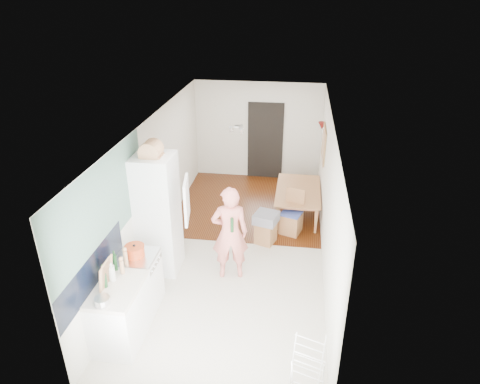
% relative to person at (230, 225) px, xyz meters
% --- Properties ---
extents(room_shell, '(3.20, 7.00, 2.50)m').
position_rel_person_xyz_m(room_shell, '(0.01, 0.85, 0.24)').
color(room_shell, silver).
rests_on(room_shell, ground).
extents(floor, '(3.20, 7.00, 0.01)m').
position_rel_person_xyz_m(floor, '(0.01, 0.85, -1.01)').
color(floor, beige).
rests_on(floor, ground).
extents(wood_floor_overlay, '(3.20, 3.30, 0.01)m').
position_rel_person_xyz_m(wood_floor_overlay, '(0.01, 2.70, -1.00)').
color(wood_floor_overlay, '#542E11').
rests_on(wood_floor_overlay, room_shell).
extents(sage_wall_panel, '(0.02, 3.00, 1.30)m').
position_rel_person_xyz_m(sage_wall_panel, '(-1.58, -1.15, 0.84)').
color(sage_wall_panel, slate).
rests_on(sage_wall_panel, room_shell).
extents(tile_splashback, '(0.02, 1.90, 0.50)m').
position_rel_person_xyz_m(tile_splashback, '(-1.57, -1.70, 0.14)').
color(tile_splashback, black).
rests_on(tile_splashback, room_shell).
extents(doorway_recess, '(0.90, 0.04, 2.00)m').
position_rel_person_xyz_m(doorway_recess, '(0.21, 4.33, -0.01)').
color(doorway_recess, black).
rests_on(doorway_recess, room_shell).
extents(base_cabinet, '(0.60, 0.90, 0.86)m').
position_rel_person_xyz_m(base_cabinet, '(-1.29, -1.70, -0.58)').
color(base_cabinet, white).
rests_on(base_cabinet, room_shell).
extents(worktop, '(0.62, 0.92, 0.06)m').
position_rel_person_xyz_m(worktop, '(-1.29, -1.70, -0.12)').
color(worktop, silver).
rests_on(worktop, room_shell).
extents(range_cooker, '(0.60, 0.60, 0.88)m').
position_rel_person_xyz_m(range_cooker, '(-1.29, -0.95, -0.57)').
color(range_cooker, white).
rests_on(range_cooker, room_shell).
extents(cooker_top, '(0.60, 0.60, 0.04)m').
position_rel_person_xyz_m(cooker_top, '(-1.29, -0.95, -0.11)').
color(cooker_top, silver).
rests_on(cooker_top, room_shell).
extents(fridge_housing, '(0.66, 0.66, 2.15)m').
position_rel_person_xyz_m(fridge_housing, '(-1.26, 0.07, 0.07)').
color(fridge_housing, white).
rests_on(fridge_housing, room_shell).
extents(fridge_door, '(0.14, 0.56, 0.70)m').
position_rel_person_xyz_m(fridge_door, '(-0.65, -0.23, 0.54)').
color(fridge_door, white).
rests_on(fridge_door, room_shell).
extents(fridge_interior, '(0.02, 0.52, 0.66)m').
position_rel_person_xyz_m(fridge_interior, '(-0.95, 0.07, 0.54)').
color(fridge_interior, white).
rests_on(fridge_interior, room_shell).
extents(pinboard, '(0.03, 0.90, 0.70)m').
position_rel_person_xyz_m(pinboard, '(1.59, 2.75, 0.54)').
color(pinboard, tan).
rests_on(pinboard, room_shell).
extents(pinboard_frame, '(0.00, 0.94, 0.74)m').
position_rel_person_xyz_m(pinboard_frame, '(1.58, 2.75, 0.54)').
color(pinboard_frame, '#9F5C39').
rests_on(pinboard_frame, room_shell).
extents(wall_sconce, '(0.18, 0.18, 0.16)m').
position_rel_person_xyz_m(wall_sconce, '(1.55, 3.40, 0.74)').
color(wall_sconce, maroon).
rests_on(wall_sconce, room_shell).
extents(person, '(0.81, 0.61, 2.01)m').
position_rel_person_xyz_m(person, '(0.00, 0.00, 0.00)').
color(person, '#E1786C').
rests_on(person, floor).
extents(dining_table, '(0.81, 1.45, 0.51)m').
position_rel_person_xyz_m(dining_table, '(1.15, 2.39, -0.75)').
color(dining_table, '#9F5C39').
rests_on(dining_table, floor).
extents(dining_chair, '(0.49, 0.49, 0.93)m').
position_rel_person_xyz_m(dining_chair, '(1.00, 1.58, -0.54)').
color(dining_chair, '#9F5C39').
rests_on(dining_chair, floor).
extents(stool, '(0.45, 0.45, 0.46)m').
position_rel_person_xyz_m(stool, '(0.52, 1.15, -0.78)').
color(stool, '#9F5C39').
rests_on(stool, floor).
extents(grey_drape, '(0.53, 0.53, 0.19)m').
position_rel_person_xyz_m(grey_drape, '(0.52, 1.13, -0.45)').
color(grey_drape, slate).
rests_on(grey_drape, stool).
extents(drying_rack, '(0.47, 0.45, 0.74)m').
position_rel_person_xyz_m(drying_rack, '(1.32, -2.23, -0.63)').
color(drying_rack, white).
rests_on(drying_rack, floor).
extents(bread_bin, '(0.38, 0.37, 0.18)m').
position_rel_person_xyz_m(bread_bin, '(-1.26, 0.05, 1.23)').
color(bread_bin, tan).
rests_on(bread_bin, fridge_housing).
extents(red_casserole, '(0.31, 0.31, 0.18)m').
position_rel_person_xyz_m(red_casserole, '(-1.29, -0.95, 0.00)').
color(red_casserole, '#C43E18').
rests_on(red_casserole, cooker_top).
extents(steel_pan, '(0.21, 0.21, 0.10)m').
position_rel_person_xyz_m(steel_pan, '(-1.32, -2.05, -0.04)').
color(steel_pan, silver).
rests_on(steel_pan, worktop).
extents(held_bottle, '(0.05, 0.05, 0.25)m').
position_rel_person_xyz_m(held_bottle, '(0.07, -0.17, 0.11)').
color(held_bottle, '#163C1A').
rests_on(held_bottle, person).
extents(bottle_a, '(0.07, 0.07, 0.29)m').
position_rel_person_xyz_m(bottle_a, '(-1.43, -1.71, 0.06)').
color(bottle_a, '#163C1A').
rests_on(bottle_a, worktop).
extents(bottle_b, '(0.07, 0.07, 0.26)m').
position_rel_person_xyz_m(bottle_b, '(-1.44, -1.33, 0.04)').
color(bottle_b, '#163C1A').
rests_on(bottle_b, worktop).
extents(bottle_c, '(0.10, 0.10, 0.23)m').
position_rel_person_xyz_m(bottle_c, '(-1.39, -1.56, 0.03)').
color(bottle_c, silver).
rests_on(bottle_c, worktop).
extents(pepper_mill_front, '(0.07, 0.07, 0.22)m').
position_rel_person_xyz_m(pepper_mill_front, '(-1.31, -1.39, 0.02)').
color(pepper_mill_front, tan).
rests_on(pepper_mill_front, worktop).
extents(pepper_mill_back, '(0.07, 0.07, 0.22)m').
position_rel_person_xyz_m(pepper_mill_back, '(-1.34, -1.17, 0.03)').
color(pepper_mill_back, tan).
rests_on(pepper_mill_back, worktop).
extents(chopping_boards, '(0.04, 0.29, 0.40)m').
position_rel_person_xyz_m(chopping_boards, '(-1.41, -1.68, 0.11)').
color(chopping_boards, tan).
rests_on(chopping_boards, worktop).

